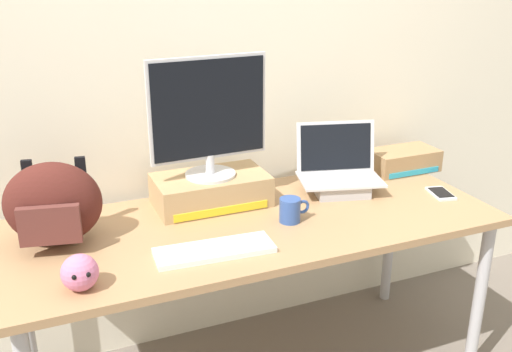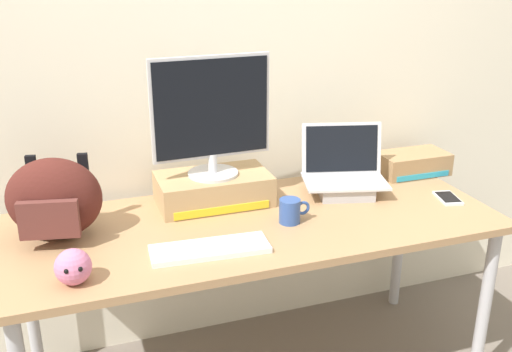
{
  "view_description": "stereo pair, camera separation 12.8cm",
  "coord_description": "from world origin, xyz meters",
  "px_view_note": "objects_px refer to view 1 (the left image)",
  "views": [
    {
      "loc": [
        -0.79,
        -1.88,
        1.7
      ],
      "look_at": [
        0.0,
        0.0,
        0.93
      ],
      "focal_mm": 40.88,
      "sensor_mm": 36.0,
      "label": 1
    },
    {
      "loc": [
        -0.67,
        -1.92,
        1.7
      ],
      "look_at": [
        0.0,
        0.0,
        0.93
      ],
      "focal_mm": 40.88,
      "sensor_mm": 36.0,
      "label": 2
    }
  ],
  "objects_px": {
    "coffee_mug": "(291,210)",
    "toner_box_cyan": "(403,160)",
    "messenger_backpack": "(53,204)",
    "external_keyboard": "(214,250)",
    "toner_box_yellow": "(211,190)",
    "cell_phone": "(441,193)",
    "desktop_monitor": "(209,117)",
    "open_laptop": "(339,178)",
    "plush_toy": "(80,273)"
  },
  "relations": [
    {
      "from": "messenger_backpack",
      "to": "plush_toy",
      "type": "bearing_deg",
      "value": -72.05
    },
    {
      "from": "external_keyboard",
      "to": "messenger_backpack",
      "type": "bearing_deg",
      "value": 152.94
    },
    {
      "from": "messenger_backpack",
      "to": "open_laptop",
      "type": "bearing_deg",
      "value": 13.72
    },
    {
      "from": "external_keyboard",
      "to": "toner_box_cyan",
      "type": "distance_m",
      "value": 1.17
    },
    {
      "from": "open_laptop",
      "to": "toner_box_cyan",
      "type": "distance_m",
      "value": 0.43
    },
    {
      "from": "coffee_mug",
      "to": "toner_box_yellow",
      "type": "bearing_deg",
      "value": 129.29
    },
    {
      "from": "toner_box_yellow",
      "to": "desktop_monitor",
      "type": "distance_m",
      "value": 0.31
    },
    {
      "from": "external_keyboard",
      "to": "open_laptop",
      "type": "bearing_deg",
      "value": 29.41
    },
    {
      "from": "open_laptop",
      "to": "external_keyboard",
      "type": "height_order",
      "value": "open_laptop"
    },
    {
      "from": "desktop_monitor",
      "to": "plush_toy",
      "type": "bearing_deg",
      "value": -143.47
    },
    {
      "from": "toner_box_yellow",
      "to": "messenger_backpack",
      "type": "height_order",
      "value": "messenger_backpack"
    },
    {
      "from": "plush_toy",
      "to": "coffee_mug",
      "type": "bearing_deg",
      "value": 13.37
    },
    {
      "from": "desktop_monitor",
      "to": "coffee_mug",
      "type": "height_order",
      "value": "desktop_monitor"
    },
    {
      "from": "external_keyboard",
      "to": "messenger_backpack",
      "type": "height_order",
      "value": "messenger_backpack"
    },
    {
      "from": "desktop_monitor",
      "to": "plush_toy",
      "type": "distance_m",
      "value": 0.8
    },
    {
      "from": "toner_box_yellow",
      "to": "plush_toy",
      "type": "xyz_separation_m",
      "value": [
        -0.57,
        -0.47,
        -0.0
      ]
    },
    {
      "from": "open_laptop",
      "to": "coffee_mug",
      "type": "bearing_deg",
      "value": -133.95
    },
    {
      "from": "open_laptop",
      "to": "toner_box_cyan",
      "type": "bearing_deg",
      "value": 29.98
    },
    {
      "from": "toner_box_yellow",
      "to": "external_keyboard",
      "type": "distance_m",
      "value": 0.43
    },
    {
      "from": "plush_toy",
      "to": "toner_box_cyan",
      "type": "relative_size",
      "value": 0.36
    },
    {
      "from": "coffee_mug",
      "to": "plush_toy",
      "type": "bearing_deg",
      "value": -166.63
    },
    {
      "from": "coffee_mug",
      "to": "cell_phone",
      "type": "height_order",
      "value": "coffee_mug"
    },
    {
      "from": "messenger_backpack",
      "to": "coffee_mug",
      "type": "bearing_deg",
      "value": 0.99
    },
    {
      "from": "toner_box_yellow",
      "to": "coffee_mug",
      "type": "xyz_separation_m",
      "value": [
        0.23,
        -0.28,
        -0.01
      ]
    },
    {
      "from": "cell_phone",
      "to": "plush_toy",
      "type": "bearing_deg",
      "value": -160.18
    },
    {
      "from": "external_keyboard",
      "to": "toner_box_cyan",
      "type": "bearing_deg",
      "value": 25.59
    },
    {
      "from": "open_laptop",
      "to": "messenger_backpack",
      "type": "xyz_separation_m",
      "value": [
        -1.16,
        -0.04,
        0.09
      ]
    },
    {
      "from": "desktop_monitor",
      "to": "external_keyboard",
      "type": "bearing_deg",
      "value": -109.68
    },
    {
      "from": "desktop_monitor",
      "to": "cell_phone",
      "type": "height_order",
      "value": "desktop_monitor"
    },
    {
      "from": "desktop_monitor",
      "to": "toner_box_cyan",
      "type": "distance_m",
      "value": 1.02
    },
    {
      "from": "open_laptop",
      "to": "messenger_backpack",
      "type": "height_order",
      "value": "messenger_backpack"
    },
    {
      "from": "toner_box_yellow",
      "to": "messenger_backpack",
      "type": "relative_size",
      "value": 1.24
    },
    {
      "from": "plush_toy",
      "to": "desktop_monitor",
      "type": "bearing_deg",
      "value": 39.04
    },
    {
      "from": "coffee_mug",
      "to": "plush_toy",
      "type": "height_order",
      "value": "plush_toy"
    },
    {
      "from": "coffee_mug",
      "to": "toner_box_cyan",
      "type": "bearing_deg",
      "value": 22.79
    },
    {
      "from": "external_keyboard",
      "to": "coffee_mug",
      "type": "distance_m",
      "value": 0.37
    },
    {
      "from": "open_laptop",
      "to": "plush_toy",
      "type": "relative_size",
      "value": 3.43
    },
    {
      "from": "toner_box_yellow",
      "to": "cell_phone",
      "type": "xyz_separation_m",
      "value": [
        0.93,
        -0.28,
        -0.06
      ]
    },
    {
      "from": "toner_box_cyan",
      "to": "cell_phone",
      "type": "bearing_deg",
      "value": -95.8
    },
    {
      "from": "open_laptop",
      "to": "desktop_monitor",
      "type": "bearing_deg",
      "value": -173.09
    },
    {
      "from": "messenger_backpack",
      "to": "toner_box_cyan",
      "type": "xyz_separation_m",
      "value": [
        1.58,
        0.15,
        -0.1
      ]
    },
    {
      "from": "desktop_monitor",
      "to": "messenger_backpack",
      "type": "xyz_separation_m",
      "value": [
        -0.61,
        -0.11,
        -0.22
      ]
    },
    {
      "from": "messenger_backpack",
      "to": "coffee_mug",
      "type": "relative_size",
      "value": 2.99
    },
    {
      "from": "messenger_backpack",
      "to": "toner_box_cyan",
      "type": "relative_size",
      "value": 1.15
    },
    {
      "from": "desktop_monitor",
      "to": "messenger_backpack",
      "type": "distance_m",
      "value": 0.66
    },
    {
      "from": "open_laptop",
      "to": "cell_phone",
      "type": "relative_size",
      "value": 2.49
    },
    {
      "from": "toner_box_yellow",
      "to": "open_laptop",
      "type": "relative_size",
      "value": 1.16
    },
    {
      "from": "toner_box_yellow",
      "to": "messenger_backpack",
      "type": "distance_m",
      "value": 0.63
    },
    {
      "from": "messenger_backpack",
      "to": "toner_box_yellow",
      "type": "bearing_deg",
      "value": 22.57
    },
    {
      "from": "coffee_mug",
      "to": "messenger_backpack",
      "type": "bearing_deg",
      "value": 169.13
    }
  ]
}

